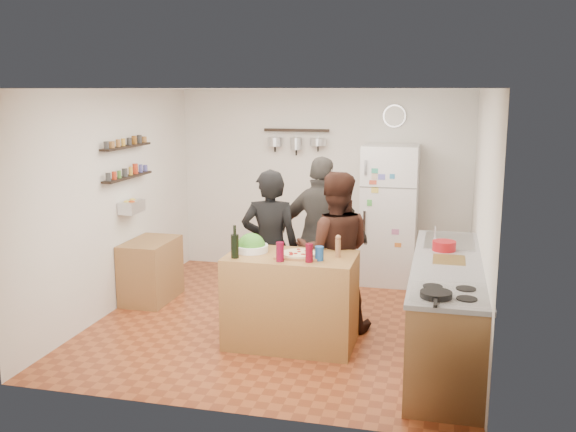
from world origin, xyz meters
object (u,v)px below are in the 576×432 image
(pepper_mill, at_px, (338,248))
(person_back, at_px, (322,236))
(person_center, at_px, (334,251))
(skillet, at_px, (436,294))
(fridge, at_px, (389,214))
(prep_island, at_px, (291,300))
(wall_clock, at_px, (394,116))
(wine_bottle, at_px, (235,246))
(side_table, at_px, (151,270))
(red_bowl, at_px, (444,246))
(person_left, at_px, (270,247))
(salad_bowl, at_px, (251,248))
(salt_canister, at_px, (319,253))
(counter_run, at_px, (447,310))

(pepper_mill, bearing_deg, person_back, 109.40)
(person_center, xyz_separation_m, skillet, (1.06, -1.55, 0.11))
(pepper_mill, xyz_separation_m, person_back, (-0.33, 0.95, -0.11))
(fridge, bearing_deg, prep_island, -107.29)
(person_back, bearing_deg, wall_clock, -100.33)
(prep_island, relative_size, skillet, 5.10)
(wine_bottle, height_order, fridge, fridge)
(wall_clock, xyz_separation_m, side_table, (-2.69, -1.78, -1.78))
(pepper_mill, xyz_separation_m, red_bowl, (0.99, 0.46, -0.03))
(person_left, relative_size, wall_clock, 5.59)
(salad_bowl, height_order, fridge, fridge)
(salt_canister, height_order, fridge, fridge)
(prep_island, relative_size, fridge, 0.69)
(pepper_mill, relative_size, person_left, 0.10)
(pepper_mill, relative_size, wall_clock, 0.57)
(pepper_mill, bearing_deg, side_table, 159.88)
(person_left, bearing_deg, salad_bowl, 73.02)
(person_center, bearing_deg, fridge, -112.85)
(salad_bowl, xyz_separation_m, person_left, (0.06, 0.49, -0.10))
(person_center, relative_size, side_table, 2.09)
(person_center, xyz_separation_m, counter_run, (1.16, -0.46, -0.39))
(person_center, relative_size, person_back, 0.94)
(skillet, bearing_deg, person_center, 124.36)
(pepper_mill, xyz_separation_m, salt_canister, (-0.15, -0.17, -0.02))
(wall_clock, bearing_deg, side_table, -146.55)
(person_back, bearing_deg, person_center, 124.82)
(skillet, bearing_deg, red_bowl, 88.11)
(red_bowl, bearing_deg, person_center, 178.65)
(wine_bottle, bearing_deg, pepper_mill, 15.87)
(prep_island, height_order, person_back, person_back)
(pepper_mill, height_order, salt_canister, pepper_mill)
(salt_canister, xyz_separation_m, wall_clock, (0.44, 2.83, 1.17))
(wine_bottle, xyz_separation_m, red_bowl, (1.94, 0.73, -0.06))
(salad_bowl, xyz_separation_m, wine_bottle, (-0.08, -0.27, 0.08))
(counter_run, distance_m, side_table, 3.55)
(prep_island, bearing_deg, fridge, 72.71)
(prep_island, xyz_separation_m, fridge, (0.74, 2.38, 0.45))
(person_center, distance_m, counter_run, 1.30)
(counter_run, relative_size, wall_clock, 8.77)
(prep_island, relative_size, salad_bowl, 3.72)
(person_back, distance_m, side_table, 2.13)
(red_bowl, xyz_separation_m, wall_clock, (-0.70, 2.20, 1.18))
(prep_island, bearing_deg, person_left, 123.69)
(person_left, xyz_separation_m, red_bowl, (1.80, -0.04, 0.13))
(prep_island, distance_m, person_center, 0.74)
(person_left, distance_m, counter_run, 1.95)
(prep_island, relative_size, wine_bottle, 5.46)
(side_table, bearing_deg, pepper_mill, -20.12)
(fridge, bearing_deg, skillet, -79.14)
(person_left, bearing_deg, wine_bottle, 69.47)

